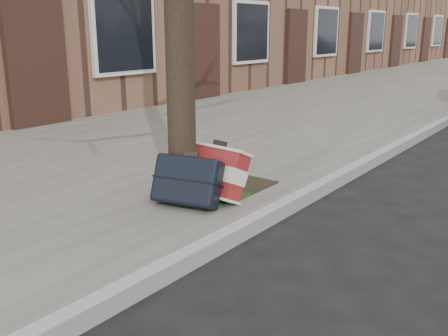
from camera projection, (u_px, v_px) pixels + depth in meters
The scene contains 5 objects.
ground at pixel (369, 324), 2.77m from camera, with size 120.00×120.00×0.00m, color black.
near_sidewalk at pixel (436, 77), 16.39m from camera, with size 5.00×70.00×0.12m, color slate.
dirt_patch at pixel (218, 185), 4.82m from camera, with size 0.85×0.85×0.01m, color black.
suitcase_red at pixel (213, 172), 4.42m from camera, with size 0.62×0.17×0.45m, color maroon.
suitcase_navy at pixel (187, 180), 4.21m from camera, with size 0.58×0.19×0.42m, color black.
Camera 1 is at (0.84, -2.42, 1.58)m, focal length 40.00 mm.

